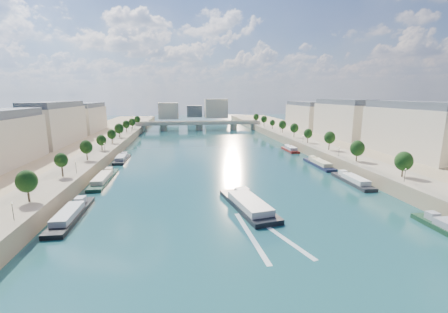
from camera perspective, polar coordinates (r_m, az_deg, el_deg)
name	(u,v)px	position (r m, az deg, el deg)	size (l,w,h in m)	color
ground	(217,164)	(140.82, -1.33, -1.35)	(700.00, 700.00, 0.00)	#0B2C31
quay_left	(53,163)	(150.15, -29.77, -1.12)	(44.00, 520.00, 5.00)	#9E8460
quay_right	(359,154)	(164.87, 24.36, 0.41)	(44.00, 520.00, 5.00)	#9E8460
pave_left	(89,157)	(144.74, -24.36, 0.00)	(14.00, 520.00, 0.10)	gray
pave_right	(332,150)	(156.91, 19.81, 1.18)	(14.00, 520.00, 0.10)	gray
trees_left	(94,144)	(145.19, -23.57, 2.28)	(4.80, 268.80, 8.26)	#382B1E
trees_right	(319,136)	(164.01, 17.71, 3.67)	(4.80, 268.80, 8.26)	#382B1E
lamps_left	(92,155)	(133.56, -23.77, 0.34)	(0.36, 200.36, 4.28)	black
lamps_right	(319,143)	(158.85, 17.61, 2.45)	(0.36, 200.36, 4.28)	black
buildings_left	(30,129)	(164.20, -32.98, 4.46)	(16.00, 226.00, 23.20)	beige
buildings_right	(371,124)	(180.10, 26.22, 5.61)	(16.00, 226.00, 23.20)	beige
skyline	(198,110)	(356.71, -5.05, 8.88)	(79.00, 42.00, 22.00)	beige
bridge	(199,124)	(276.41, -4.75, 6.10)	(112.00, 12.00, 8.15)	#C1B79E
tour_barge	(248,205)	(86.58, 4.61, -9.13)	(12.84, 28.66, 3.78)	black
wake	(264,234)	(72.22, 7.58, -14.48)	(12.29, 26.02, 0.04)	silver
moored_barges_left	(83,202)	(98.05, -25.33, -7.86)	(5.00, 159.03, 3.60)	#161F31
moored_barges_right	(367,188)	(112.61, 25.59, -5.43)	(5.00, 160.13, 3.60)	black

